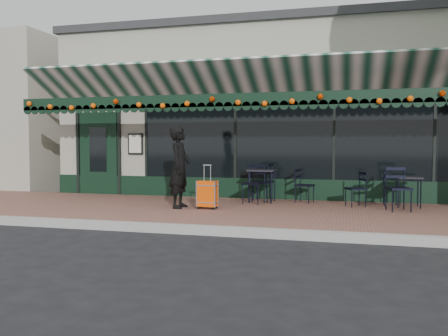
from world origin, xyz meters
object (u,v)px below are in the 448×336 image
(woman, at_px, (180,167))
(cafe_table_a, at_px, (408,180))
(cafe_table_b, at_px, (262,173))
(chair_a_front, at_px, (399,189))
(chair_a_left, at_px, (356,189))
(suitcase, at_px, (207,194))
(chair_b_right, at_px, (305,186))
(chair_b_left, at_px, (262,182))
(chair_a_right, at_px, (392,188))
(chair_b_front, at_px, (254,184))

(woman, distance_m, cafe_table_a, 4.89)
(cafe_table_b, xyz_separation_m, chair_a_front, (2.93, -0.80, -0.23))
(cafe_table_a, xyz_separation_m, chair_a_left, (-1.09, -0.22, -0.21))
(suitcase, xyz_separation_m, chair_b_right, (1.86, 1.57, 0.08))
(cafe_table_a, distance_m, chair_b_left, 3.21)
(chair_b_right, bearing_deg, cafe_table_b, 112.77)
(chair_a_right, bearing_deg, chair_b_left, 88.89)
(chair_a_front, bearing_deg, chair_a_left, 133.97)
(chair_b_left, relative_size, chair_b_front, 1.01)
(chair_a_left, height_order, chair_b_front, chair_b_front)
(cafe_table_a, relative_size, chair_b_right, 0.84)
(chair_b_right, bearing_deg, chair_a_left, -94.21)
(suitcase, height_order, cafe_table_a, suitcase)
(chair_a_right, xyz_separation_m, chair_b_front, (-2.99, -0.44, 0.07))
(woman, height_order, suitcase, woman)
(cafe_table_a, relative_size, chair_b_front, 0.73)
(chair_a_right, xyz_separation_m, chair_b_left, (-2.88, 0.03, 0.07))
(suitcase, distance_m, chair_b_left, 1.78)
(cafe_table_a, distance_m, chair_a_left, 1.13)
(chair_a_front, relative_size, chair_b_right, 1.15)
(cafe_table_b, distance_m, chair_b_front, 0.47)
(suitcase, distance_m, chair_b_right, 2.44)
(chair_b_right, xyz_separation_m, chair_b_front, (-1.09, -0.50, 0.06))
(cafe_table_b, height_order, chair_b_front, chair_b_front)
(woman, relative_size, cafe_table_b, 2.27)
(chair_b_left, bearing_deg, chair_b_front, -6.24)
(cafe_table_a, height_order, chair_b_right, chair_b_right)
(woman, height_order, chair_b_left, woman)
(chair_a_right, distance_m, chair_b_front, 3.02)
(chair_a_left, bearing_deg, chair_a_front, 34.81)
(cafe_table_a, bearing_deg, chair_b_front, -174.74)
(suitcase, xyz_separation_m, chair_a_right, (3.76, 1.51, 0.08))
(chair_a_front, height_order, chair_b_front, chair_b_front)
(woman, height_order, chair_a_left, woman)
(suitcase, xyz_separation_m, chair_b_left, (0.88, 1.54, 0.15))
(woman, xyz_separation_m, chair_a_right, (4.37, 1.50, -0.48))
(suitcase, bearing_deg, chair_a_left, 23.15)
(chair_b_right, bearing_deg, cafe_table_a, -79.00)
(chair_b_left, bearing_deg, cafe_table_b, 14.57)
(chair_b_front, bearing_deg, chair_a_front, 4.87)
(cafe_table_b, height_order, chair_a_right, chair_a_right)
(woman, relative_size, chair_b_front, 1.92)
(cafe_table_b, bearing_deg, chair_a_front, -15.30)
(cafe_table_a, distance_m, chair_b_right, 2.24)
(woman, height_order, chair_a_front, woman)
(chair_a_front, relative_size, chair_b_left, 0.99)
(suitcase, height_order, chair_a_left, suitcase)
(chair_a_right, bearing_deg, cafe_table_a, -112.99)
(suitcase, distance_m, chair_a_right, 4.05)
(suitcase, distance_m, chair_a_front, 3.88)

